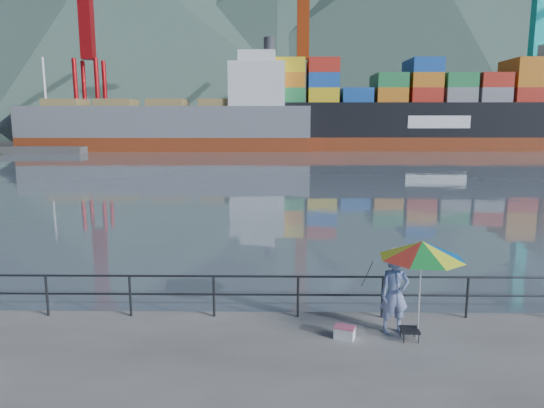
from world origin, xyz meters
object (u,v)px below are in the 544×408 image
(fisherman, at_px, (394,294))
(cooler_bag, at_px, (345,333))
(bulk_carrier, at_px, (178,124))
(beach_umbrella, at_px, (422,250))
(container_ship, at_px, (440,114))

(fisherman, relative_size, cooler_bag, 4.20)
(cooler_bag, height_order, bulk_carrier, bulk_carrier)
(fisherman, bearing_deg, beach_umbrella, -48.27)
(beach_umbrella, distance_m, container_ship, 78.55)
(fisherman, relative_size, container_ship, 0.03)
(fisherman, height_order, bulk_carrier, bulk_carrier)
(cooler_bag, xyz_separation_m, container_ship, (26.06, 74.49, 5.71))
(fisherman, height_order, container_ship, container_ship)
(fisherman, relative_size, bulk_carrier, 0.04)
(bulk_carrier, height_order, container_ship, container_ship)
(bulk_carrier, relative_size, container_ship, 0.79)
(fisherman, height_order, cooler_bag, fisherman)
(beach_umbrella, height_order, container_ship, container_ship)
(beach_umbrella, xyz_separation_m, bulk_carrier, (-19.77, 71.93, 2.20))
(beach_umbrella, relative_size, cooler_bag, 5.20)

